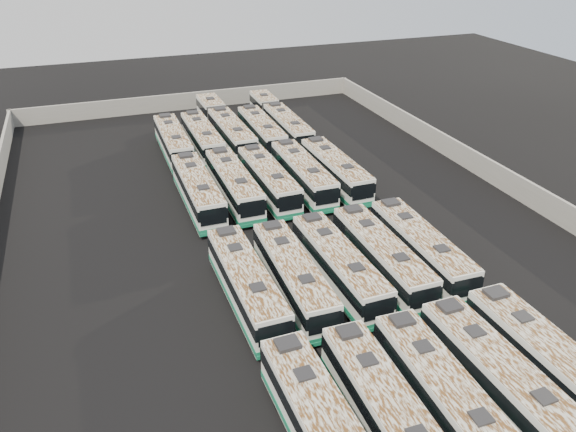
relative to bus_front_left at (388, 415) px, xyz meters
The scene contains 21 objects.
ground 20.90m from the bus_front_left, 84.46° to the left, with size 140.00×140.00×0.00m, color black.
perimeter_wall 20.84m from the bus_front_left, 84.46° to the left, with size 45.20×73.20×2.20m.
bus_front_left is the anchor object (origin of this frame).
bus_front_center 3.17m from the bus_front_left, ahead, with size 2.64×11.37×3.19m.
bus_front_right 6.52m from the bus_front_left, ahead, with size 2.70×11.58×3.25m.
bus_front_far_right 9.77m from the bus_front_left, ahead, with size 2.59×11.61×3.26m.
bus_midfront_far_left 13.25m from the bus_front_left, 104.64° to the left, with size 2.55×11.41×3.21m.
bus_midfront_left 12.68m from the bus_front_left, 90.65° to the left, with size 2.61×11.26×3.16m.
bus_midfront_center 13.18m from the bus_front_left, 75.79° to the left, with size 2.62×11.32×3.18m.
bus_midfront_right 14.42m from the bus_front_left, 62.96° to the left, with size 2.44×11.39×3.21m.
bus_midfront_far_right 16.15m from the bus_front_left, 52.83° to the left, with size 2.61×11.38×3.19m.
bus_midback_far_left 28.06m from the bus_front_left, 96.89° to the left, with size 2.51×11.63×3.27m.
bus_midback_left 28.08m from the bus_front_left, 90.12° to the left, with size 2.48×11.54×3.25m.
bus_midback_center 28.18m from the bus_front_left, 83.56° to the left, with size 2.57×11.36×3.19m.
bus_midback_right 28.81m from the bus_front_left, 76.80° to the left, with size 2.52×11.51×3.24m.
bus_midback_far_right 29.52m from the bus_front_left, 70.66° to the left, with size 2.54×11.45×3.22m.
bus_back_far_left 40.89m from the bus_front_left, 94.62° to the left, with size 2.45×11.40×3.21m.
bus_back_left 40.78m from the bus_front_left, 90.19° to the left, with size 2.48×11.41×3.21m.
bus_back_center 44.01m from the bus_front_left, 85.95° to the left, with size 2.68×18.13×3.28m.
bus_back_right 41.14m from the bus_front_left, 80.87° to the left, with size 2.58×11.46×3.22m.
bus_back_far_right 44.95m from the bus_front_left, 77.43° to the left, with size 2.63×17.43×3.15m.
Camera 1 is at (-13.14, -37.17, 22.75)m, focal length 35.00 mm.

